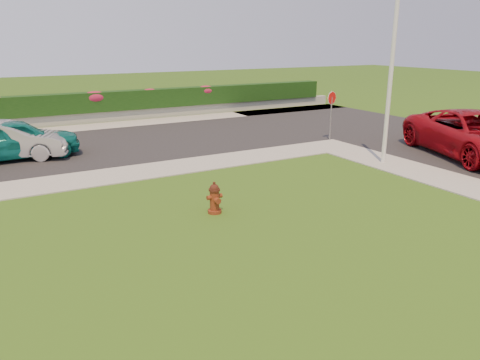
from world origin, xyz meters
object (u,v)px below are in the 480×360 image
suv_red (474,135)px  sedan_silver (9,141)px  utility_pole (391,78)px  fire_hydrant (215,198)px  sedan_teal (17,139)px  stop_sign (332,105)px

suv_red → sedan_silver: bearing=171.2°
suv_red → utility_pole: size_ratio=1.02×
fire_hydrant → sedan_silver: 10.22m
sedan_teal → suv_red: bearing=-120.8°
sedan_silver → utility_pole: size_ratio=0.69×
fire_hydrant → stop_sign: bearing=31.2°
suv_red → stop_sign: 6.12m
suv_red → sedan_silver: (-16.12, 8.71, -0.18)m
stop_sign → sedan_silver: bearing=174.8°
fire_hydrant → suv_red: size_ratio=0.13×
sedan_teal → sedan_silver: (-0.29, 0.09, -0.06)m
sedan_teal → sedan_silver: bearing=71.0°
suv_red → utility_pole: bearing=-177.4°
utility_pole → fire_hydrant: bearing=-168.4°
sedan_teal → sedan_silver: sedan_teal is taller
sedan_teal → stop_sign: stop_sign is taller
sedan_silver → stop_sign: size_ratio=1.92×
fire_hydrant → sedan_teal: (-4.08, 9.15, 0.41)m
suv_red → sedan_teal: bearing=171.0°
sedan_silver → utility_pole: (12.40, -7.58, 2.44)m
fire_hydrant → stop_sign: size_ratio=0.38×
suv_red → stop_sign: size_ratio=2.83×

